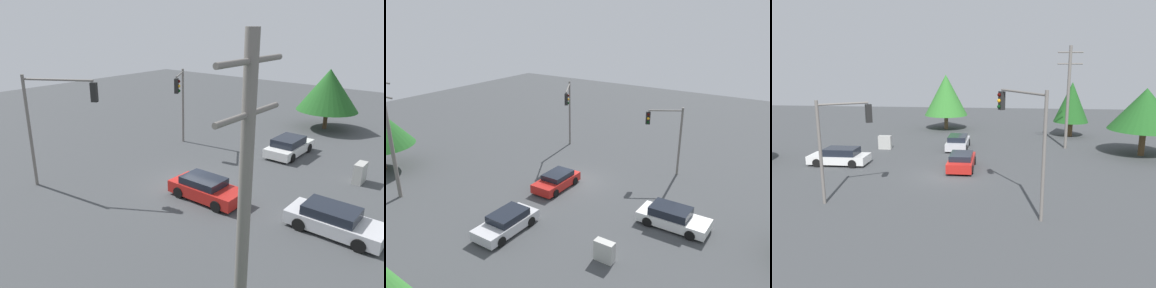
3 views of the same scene
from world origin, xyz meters
The scene contains 8 objects.
ground_plane centered at (0.00, 0.00, 0.00)m, with size 80.00×80.00×0.00m, color #424447.
sedan_red centered at (-0.84, -1.77, 0.61)m, with size 1.95×4.15×1.24m.
sedan_white centered at (8.76, -2.06, 0.64)m, with size 4.53×2.03×1.34m.
sedan_silver centered at (0.20, -8.45, 0.62)m, with size 1.97×4.36×1.27m.
traffic_signal_main centered at (-5.00, 5.81, 4.53)m, with size 2.46×3.83×6.60m.
traffic_signal_cross centered at (5.20, 5.37, 3.98)m, with size 2.66×1.80×5.87m.
utility_pole_tall centered at (-9.73, -9.57, 4.94)m, with size 2.20×0.28×9.31m.
electrical_cabinet centered at (6.87, -7.62, 0.62)m, with size 1.16×0.52×1.24m, color #B2B2AD.
Camera 2 is at (15.45, -23.05, 13.36)m, focal length 35.00 mm.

